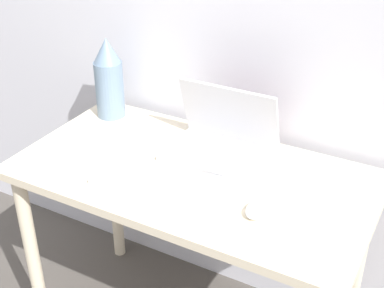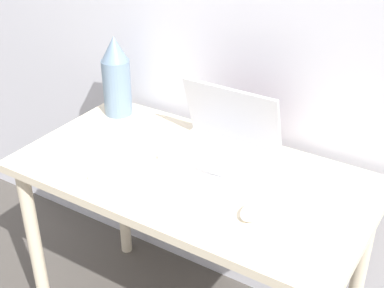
{
  "view_description": "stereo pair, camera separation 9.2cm",
  "coord_description": "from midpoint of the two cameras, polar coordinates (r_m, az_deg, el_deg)",
  "views": [
    {
      "loc": [
        0.7,
        -0.98,
        1.7
      ],
      "look_at": [
        -0.0,
        0.31,
        0.86
      ],
      "focal_mm": 50.0,
      "sensor_mm": 36.0,
      "label": 1
    },
    {
      "loc": [
        0.78,
        -0.94,
        1.7
      ],
      "look_at": [
        -0.0,
        0.31,
        0.86
      ],
      "focal_mm": 50.0,
      "sensor_mm": 36.0,
      "label": 2
    }
  ],
  "objects": [
    {
      "name": "desk",
      "position": [
        1.81,
        1.52,
        -5.89
      ],
      "size": [
        1.17,
        0.62,
        0.76
      ],
      "color": "beige",
      "rests_on": "ground_plane"
    },
    {
      "name": "laptop",
      "position": [
        1.81,
        4.91,
        0.2
      ],
      "size": [
        0.35,
        0.24,
        0.25
      ],
      "color": "silver",
      "rests_on": "desk"
    },
    {
      "name": "keyboard",
      "position": [
        1.68,
        -1.65,
        -3.94
      ],
      "size": [
        0.47,
        0.23,
        0.02
      ],
      "color": "white",
      "rests_on": "desk"
    },
    {
      "name": "mouse",
      "position": [
        1.55,
        8.13,
        -7.19
      ],
      "size": [
        0.06,
        0.1,
        0.03
      ],
      "color": "white",
      "rests_on": "desk"
    },
    {
      "name": "vase",
      "position": [
        2.07,
        -6.82,
        7.12
      ],
      "size": [
        0.11,
        0.11,
        0.31
      ],
      "color": "slate",
      "rests_on": "desk"
    }
  ]
}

